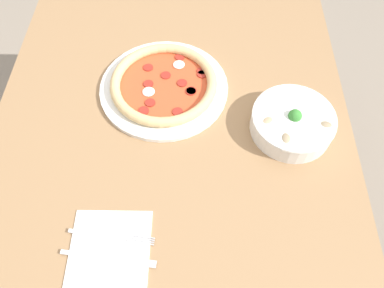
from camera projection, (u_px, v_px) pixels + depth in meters
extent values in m
plane|color=gray|center=(180.00, 217.00, 1.59)|extent=(8.00, 8.00, 0.00)
cube|color=#99724C|center=(173.00, 111.00, 0.96)|extent=(1.33, 0.89, 0.03)
cylinder|color=olive|center=(97.00, 52.00, 1.60)|extent=(0.06, 0.06, 0.73)
cylinder|color=olive|center=(271.00, 55.00, 1.59)|extent=(0.06, 0.06, 0.73)
cylinder|color=white|center=(164.00, 88.00, 0.98)|extent=(0.33, 0.33, 0.01)
torus|color=#DBB77A|center=(164.00, 83.00, 0.96)|extent=(0.28, 0.28, 0.03)
cylinder|color=#D14C28|center=(164.00, 85.00, 0.97)|extent=(0.24, 0.24, 0.01)
cylinder|color=maroon|center=(191.00, 91.00, 0.96)|extent=(0.03, 0.03, 0.00)
cylinder|color=maroon|center=(182.00, 83.00, 0.97)|extent=(0.03, 0.03, 0.00)
cylinder|color=maroon|center=(148.00, 67.00, 1.00)|extent=(0.03, 0.03, 0.00)
cylinder|color=maroon|center=(166.00, 75.00, 0.98)|extent=(0.03, 0.03, 0.00)
cylinder|color=maroon|center=(202.00, 71.00, 0.99)|extent=(0.03, 0.03, 0.00)
cylinder|color=maroon|center=(178.00, 112.00, 0.92)|extent=(0.03, 0.03, 0.00)
cylinder|color=maroon|center=(150.00, 102.00, 0.94)|extent=(0.03, 0.03, 0.00)
cylinder|color=maroon|center=(148.00, 84.00, 0.97)|extent=(0.03, 0.03, 0.00)
cylinder|color=maroon|center=(191.00, 91.00, 0.95)|extent=(0.03, 0.03, 0.00)
cylinder|color=maroon|center=(144.00, 111.00, 0.92)|extent=(0.03, 0.03, 0.00)
cylinder|color=maroon|center=(180.00, 57.00, 1.02)|extent=(0.03, 0.03, 0.00)
cylinder|color=maroon|center=(202.00, 74.00, 0.99)|extent=(0.03, 0.03, 0.00)
ellipsoid|color=silver|center=(179.00, 65.00, 1.00)|extent=(0.03, 0.03, 0.01)
ellipsoid|color=silver|center=(149.00, 92.00, 0.95)|extent=(0.03, 0.03, 0.01)
cylinder|color=white|center=(292.00, 123.00, 0.89)|extent=(0.20, 0.20, 0.05)
torus|color=white|center=(294.00, 118.00, 0.88)|extent=(0.20, 0.20, 0.01)
ellipsoid|color=tan|center=(306.00, 101.00, 0.91)|extent=(0.04, 0.04, 0.02)
ellipsoid|color=tan|center=(293.00, 110.00, 0.90)|extent=(0.04, 0.04, 0.02)
ellipsoid|color=tan|center=(317.00, 107.00, 0.90)|extent=(0.03, 0.04, 0.02)
ellipsoid|color=tan|center=(267.00, 122.00, 0.87)|extent=(0.04, 0.04, 0.02)
ellipsoid|color=#998466|center=(286.00, 139.00, 0.84)|extent=(0.04, 0.03, 0.02)
ellipsoid|color=#998466|center=(298.00, 119.00, 0.89)|extent=(0.04, 0.03, 0.02)
ellipsoid|color=tan|center=(309.00, 135.00, 0.86)|extent=(0.04, 0.04, 0.02)
ellipsoid|color=#998466|center=(326.00, 126.00, 0.86)|extent=(0.03, 0.04, 0.02)
sphere|color=#388433|center=(295.00, 116.00, 0.87)|extent=(0.03, 0.03, 0.03)
cube|color=white|center=(110.00, 248.00, 0.76)|extent=(0.16, 0.16, 0.00)
cube|color=silver|center=(98.00, 234.00, 0.77)|extent=(0.02, 0.13, 0.00)
cube|color=silver|center=(141.00, 243.00, 0.76)|extent=(0.01, 0.05, 0.00)
cube|color=silver|center=(141.00, 241.00, 0.76)|extent=(0.01, 0.05, 0.00)
cube|color=silver|center=(142.00, 239.00, 0.76)|extent=(0.01, 0.05, 0.00)
cube|color=silver|center=(142.00, 237.00, 0.77)|extent=(0.01, 0.05, 0.00)
cube|color=silver|center=(80.00, 254.00, 0.75)|extent=(0.02, 0.08, 0.01)
cube|color=silver|center=(127.00, 261.00, 0.74)|extent=(0.03, 0.12, 0.00)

